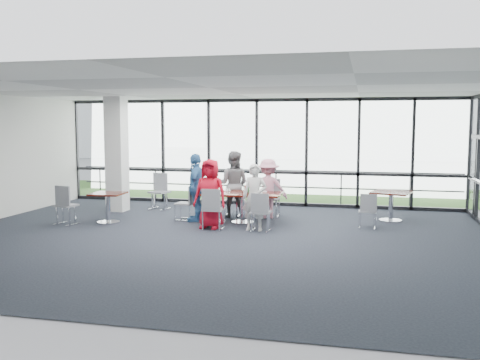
% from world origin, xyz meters
% --- Properties ---
extents(floor, '(12.00, 10.00, 0.02)m').
position_xyz_m(floor, '(0.00, 0.00, -0.01)').
color(floor, black).
rests_on(floor, ground).
extents(ceiling, '(12.00, 10.00, 0.04)m').
position_xyz_m(ceiling, '(0.00, 0.00, 3.20)').
color(ceiling, white).
rests_on(ceiling, ground).
extents(wall_front, '(12.00, 0.10, 3.20)m').
position_xyz_m(wall_front, '(0.00, -5.00, 1.60)').
color(wall_front, silver).
rests_on(wall_front, ground).
extents(curtain_wall_back, '(12.00, 0.10, 3.20)m').
position_xyz_m(curtain_wall_back, '(0.00, 5.00, 1.60)').
color(curtain_wall_back, white).
rests_on(curtain_wall_back, ground).
extents(exit_door, '(0.12, 1.60, 2.10)m').
position_xyz_m(exit_door, '(6.00, 3.75, 1.05)').
color(exit_door, black).
rests_on(exit_door, ground).
extents(structural_column, '(0.50, 0.50, 3.20)m').
position_xyz_m(structural_column, '(-3.60, 3.00, 1.60)').
color(structural_column, silver).
rests_on(structural_column, ground).
extents(apron, '(80.00, 70.00, 0.02)m').
position_xyz_m(apron, '(0.00, 10.00, -0.02)').
color(apron, gray).
rests_on(apron, ground).
extents(grass_strip, '(80.00, 5.00, 0.01)m').
position_xyz_m(grass_strip, '(0.00, 8.00, 0.01)').
color(grass_strip, '#33541E').
rests_on(grass_strip, ground).
extents(hangar_main, '(24.00, 10.00, 6.00)m').
position_xyz_m(hangar_main, '(4.00, 32.00, 3.00)').
color(hangar_main, silver).
rests_on(hangar_main, ground).
extents(hangar_aux, '(10.00, 6.00, 4.00)m').
position_xyz_m(hangar_aux, '(-18.00, 28.00, 2.00)').
color(hangar_aux, silver).
rests_on(hangar_aux, ground).
extents(guard_rail, '(12.00, 0.06, 0.06)m').
position_xyz_m(guard_rail, '(0.00, 5.60, 0.50)').
color(guard_rail, '#2D2D33').
rests_on(guard_rail, ground).
extents(main_table, '(1.91, 1.06, 0.75)m').
position_xyz_m(main_table, '(0.26, 2.00, 0.62)').
color(main_table, '#340F07').
rests_on(main_table, ground).
extents(side_table_left, '(0.80, 0.80, 0.75)m').
position_xyz_m(side_table_left, '(-3.00, 1.23, 0.62)').
color(side_table_left, '#340F07').
rests_on(side_table_left, ground).
extents(side_table_right, '(1.11, 1.11, 0.75)m').
position_xyz_m(side_table_right, '(3.85, 3.10, 0.64)').
color(side_table_right, '#340F07').
rests_on(side_table_right, ground).
extents(diner_near_left, '(0.85, 0.60, 1.63)m').
position_xyz_m(diner_near_left, '(-0.33, 1.15, 0.82)').
color(diner_near_left, red).
rests_on(diner_near_left, ground).
extents(diner_near_right, '(0.58, 0.43, 1.54)m').
position_xyz_m(diner_near_right, '(0.74, 1.12, 0.77)').
color(diner_near_right, silver).
rests_on(diner_near_right, ground).
extents(diner_far_left, '(0.86, 0.54, 1.74)m').
position_xyz_m(diner_far_left, '(-0.17, 2.76, 0.87)').
color(diner_far_left, slate).
rests_on(diner_far_left, ground).
extents(diner_far_right, '(1.09, 0.72, 1.55)m').
position_xyz_m(diner_far_right, '(0.75, 2.82, 0.77)').
color(diner_far_right, pink).
rests_on(diner_far_right, ground).
extents(diner_end, '(0.66, 1.06, 1.71)m').
position_xyz_m(diner_end, '(-0.94, 1.96, 0.85)').
color(diner_end, teal).
rests_on(diner_end, ground).
extents(chair_main_nl, '(0.46, 0.46, 0.94)m').
position_xyz_m(chair_main_nl, '(-0.21, 1.02, 0.47)').
color(chair_main_nl, gray).
rests_on(chair_main_nl, ground).
extents(chair_main_nr, '(0.46, 0.46, 0.87)m').
position_xyz_m(chair_main_nr, '(0.90, 1.06, 0.44)').
color(chair_main_nr, gray).
rests_on(chair_main_nr, ground).
extents(chair_main_fl, '(0.44, 0.44, 0.84)m').
position_xyz_m(chair_main_fl, '(-0.23, 2.90, 0.42)').
color(chair_main_fl, gray).
rests_on(chair_main_fl, ground).
extents(chair_main_fr, '(0.48, 0.48, 0.96)m').
position_xyz_m(chair_main_fr, '(0.77, 3.00, 0.48)').
color(chair_main_fr, gray).
rests_on(chair_main_fr, ground).
extents(chair_main_end, '(0.45, 0.45, 0.86)m').
position_xyz_m(chair_main_end, '(-1.26, 2.03, 0.43)').
color(chair_main_end, gray).
rests_on(chair_main_end, ground).
extents(chair_spare_la, '(0.56, 0.56, 0.95)m').
position_xyz_m(chair_spare_la, '(-3.87, 0.75, 0.48)').
color(chair_spare_la, gray).
rests_on(chair_spare_la, ground).
extents(chair_spare_lb, '(0.59, 0.59, 1.01)m').
position_xyz_m(chair_spare_lb, '(-2.54, 3.48, 0.50)').
color(chair_spare_lb, gray).
rests_on(chair_spare_lb, ground).
extents(chair_spare_r, '(0.43, 0.43, 0.81)m').
position_xyz_m(chair_spare_r, '(3.28, 1.99, 0.41)').
color(chair_spare_r, gray).
rests_on(chair_spare_r, ground).
extents(plate_nl, '(0.28, 0.28, 0.01)m').
position_xyz_m(plate_nl, '(-0.30, 1.70, 0.76)').
color(plate_nl, white).
rests_on(plate_nl, main_table).
extents(plate_nr, '(0.24, 0.24, 0.01)m').
position_xyz_m(plate_nr, '(0.80, 1.68, 0.76)').
color(plate_nr, white).
rests_on(plate_nr, main_table).
extents(plate_fl, '(0.24, 0.24, 0.01)m').
position_xyz_m(plate_fl, '(-0.24, 2.33, 0.76)').
color(plate_fl, white).
rests_on(plate_fl, main_table).
extents(plate_fr, '(0.25, 0.25, 0.01)m').
position_xyz_m(plate_fr, '(0.69, 2.30, 0.76)').
color(plate_fr, white).
rests_on(plate_fr, main_table).
extents(plate_end, '(0.24, 0.24, 0.01)m').
position_xyz_m(plate_end, '(-0.56, 1.99, 0.76)').
color(plate_end, white).
rests_on(plate_end, main_table).
extents(tumbler_a, '(0.07, 0.07, 0.13)m').
position_xyz_m(tumbler_a, '(-0.02, 1.71, 0.82)').
color(tumbler_a, white).
rests_on(tumbler_a, main_table).
extents(tumbler_b, '(0.07, 0.07, 0.14)m').
position_xyz_m(tumbler_b, '(0.54, 1.82, 0.82)').
color(tumbler_b, white).
rests_on(tumbler_b, main_table).
extents(tumbler_c, '(0.07, 0.07, 0.14)m').
position_xyz_m(tumbler_c, '(0.26, 2.18, 0.82)').
color(tumbler_c, white).
rests_on(tumbler_c, main_table).
extents(tumbler_d, '(0.07, 0.07, 0.14)m').
position_xyz_m(tumbler_d, '(-0.46, 1.85, 0.82)').
color(tumbler_d, white).
rests_on(tumbler_d, main_table).
extents(menu_a, '(0.35, 0.26, 0.00)m').
position_xyz_m(menu_a, '(0.07, 1.61, 0.75)').
color(menu_a, beige).
rests_on(menu_a, main_table).
extents(menu_b, '(0.34, 0.31, 0.00)m').
position_xyz_m(menu_b, '(1.11, 1.70, 0.75)').
color(menu_b, beige).
rests_on(menu_b, main_table).
extents(menu_c, '(0.37, 0.31, 0.00)m').
position_xyz_m(menu_c, '(0.36, 2.43, 0.75)').
color(menu_c, beige).
rests_on(menu_c, main_table).
extents(condiment_caddy, '(0.10, 0.07, 0.04)m').
position_xyz_m(condiment_caddy, '(0.35, 2.00, 0.77)').
color(condiment_caddy, black).
rests_on(condiment_caddy, main_table).
extents(ketchup_bottle, '(0.06, 0.06, 0.18)m').
position_xyz_m(ketchup_bottle, '(0.32, 2.07, 0.84)').
color(ketchup_bottle, '#940700').
rests_on(ketchup_bottle, main_table).
extents(green_bottle, '(0.05, 0.05, 0.20)m').
position_xyz_m(green_bottle, '(0.37, 2.10, 0.85)').
color(green_bottle, '#287537').
rests_on(green_bottle, main_table).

